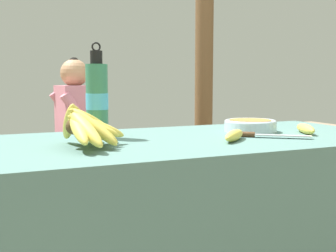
# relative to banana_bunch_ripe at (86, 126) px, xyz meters

# --- Properties ---
(market_counter) EXTENTS (1.47, 0.72, 0.71)m
(market_counter) POSITION_rel_banana_bunch_ripe_xyz_m (0.43, 0.07, -0.42)
(market_counter) COLOR #4C706B
(market_counter) RESTS_ON ground_plane
(banana_bunch_ripe) EXTENTS (0.21, 0.31, 0.15)m
(banana_bunch_ripe) POSITION_rel_banana_bunch_ripe_xyz_m (0.00, 0.00, 0.00)
(banana_bunch_ripe) COLOR #4C381E
(banana_bunch_ripe) RESTS_ON market_counter
(serving_bowl) EXTENTS (0.21, 0.21, 0.05)m
(serving_bowl) POSITION_rel_banana_bunch_ripe_xyz_m (0.69, 0.13, -0.04)
(serving_bowl) COLOR silver
(serving_bowl) RESTS_ON market_counter
(water_bottle) EXTENTS (0.08, 0.08, 0.34)m
(water_bottle) POSITION_rel_banana_bunch_ripe_xyz_m (0.08, 0.20, 0.07)
(water_bottle) COLOR #337556
(water_bottle) RESTS_ON market_counter
(loose_banana_front) EXTENTS (0.16, 0.15, 0.04)m
(loose_banana_front) POSITION_rel_banana_bunch_ripe_xyz_m (0.49, -0.06, -0.05)
(loose_banana_front) COLOR #E0C64C
(loose_banana_front) RESTS_ON market_counter
(loose_banana_side) EXTENTS (0.10, 0.17, 0.04)m
(loose_banana_side) POSITION_rel_banana_bunch_ripe_xyz_m (0.85, 0.00, -0.05)
(loose_banana_side) COLOR #E0C64C
(loose_banana_side) RESTS_ON market_counter
(knife) EXTENTS (0.21, 0.17, 0.02)m
(knife) POSITION_rel_banana_bunch_ripe_xyz_m (0.63, -0.04, -0.06)
(knife) COLOR #BCBCC1
(knife) RESTS_ON market_counter
(wooden_bench) EXTENTS (1.74, 0.32, 0.43)m
(wooden_bench) POSITION_rel_banana_bunch_ripe_xyz_m (0.34, 1.52, -0.41)
(wooden_bench) COLOR brown
(wooden_bench) RESTS_ON ground_plane
(seated_vendor) EXTENTS (0.41, 0.40, 1.06)m
(seated_vendor) POSITION_rel_banana_bunch_ripe_xyz_m (0.21, 1.48, -0.16)
(seated_vendor) COLOR #232328
(seated_vendor) RESTS_ON ground_plane
(banana_bunch_green) EXTENTS (0.17, 0.29, 0.14)m
(banana_bunch_green) POSITION_rel_banana_bunch_ripe_xyz_m (0.85, 1.51, -0.28)
(banana_bunch_green) COLOR #4C381E
(banana_bunch_green) RESTS_ON wooden_bench
(support_post_far) EXTENTS (0.15, 0.15, 2.30)m
(support_post_far) POSITION_rel_banana_bunch_ripe_xyz_m (1.35, 1.75, 0.38)
(support_post_far) COLOR brown
(support_post_far) RESTS_ON ground_plane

